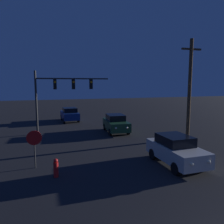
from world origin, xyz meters
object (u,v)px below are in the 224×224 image
at_px(utility_pole, 190,88).
at_px(fire_hydrant, 56,168).
at_px(car_far, 70,114).
at_px(stop_sign, 34,142).
at_px(car_mid, 116,123).
at_px(traffic_signal_mast, 60,90).
at_px(car_near, 176,150).

xyz_separation_m(utility_pole, fire_hydrant, (-10.81, -4.38, -3.71)).
height_order(car_far, fire_hydrant, car_far).
bearing_deg(fire_hydrant, car_far, 80.84).
relative_size(stop_sign, utility_pole, 0.26).
distance_m(stop_sign, utility_pole, 12.45).
height_order(car_mid, traffic_signal_mast, traffic_signal_mast).
xyz_separation_m(car_near, utility_pole, (4.28, 4.71, 3.33)).
height_order(car_far, traffic_signal_mast, traffic_signal_mast).
relative_size(car_near, stop_sign, 1.92).
distance_m(car_far, stop_sign, 14.74).
bearing_deg(car_near, fire_hydrant, -3.09).
bearing_deg(car_far, fire_hydrant, -101.05).
bearing_deg(fire_hydrant, traffic_signal_mast, 83.94).
bearing_deg(utility_pole, car_near, -132.29).
distance_m(car_near, car_far, 16.63).
xyz_separation_m(car_far, utility_pole, (8.26, -11.44, 3.33)).
relative_size(car_far, traffic_signal_mast, 0.60).
height_order(car_near, fire_hydrant, car_near).
relative_size(stop_sign, fire_hydrant, 2.22).
xyz_separation_m(car_far, traffic_signal_mast, (-1.52, -6.09, 3.11)).
xyz_separation_m(car_near, stop_sign, (-7.53, 1.85, 0.61)).
bearing_deg(car_near, car_far, -76.37).
height_order(car_far, stop_sign, stop_sign).
distance_m(traffic_signal_mast, fire_hydrant, 10.39).
relative_size(car_far, utility_pole, 0.50).
bearing_deg(car_mid, stop_sign, 49.59).
bearing_deg(car_far, stop_sign, -105.84).
bearing_deg(stop_sign, fire_hydrant, -56.77).
xyz_separation_m(car_near, car_far, (-3.98, 16.14, 0.00)).
bearing_deg(car_mid, car_far, -60.62).
bearing_deg(fire_hydrant, utility_pole, 22.05).
bearing_deg(stop_sign, car_far, 76.05).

